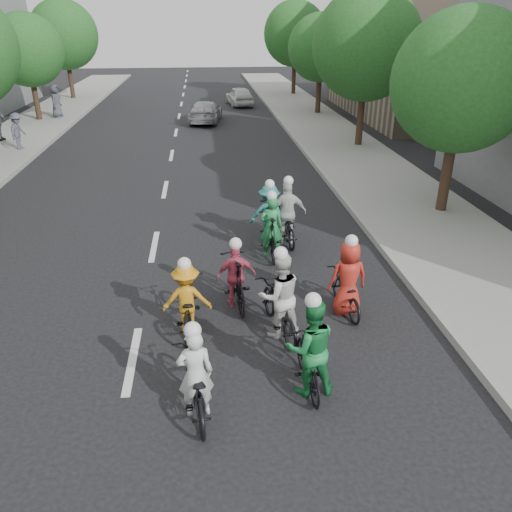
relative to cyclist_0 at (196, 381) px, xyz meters
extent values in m
plane|color=black|center=(-1.18, 1.39, -0.55)|extent=(120.00, 120.00, 0.00)
cube|color=gray|center=(6.82, 11.39, -0.47)|extent=(4.00, 80.00, 0.15)
cube|color=#999993|center=(4.87, 11.39, -0.46)|extent=(0.18, 80.00, 0.18)
cube|color=gray|center=(14.82, 25.39, 3.45)|extent=(10.00, 14.00, 8.00)
cylinder|color=black|center=(-9.38, 25.39, 0.59)|extent=(0.32, 0.32, 2.27)
sphere|color=#20571D|center=(-9.38, 25.39, 3.43)|extent=(4.00, 4.00, 4.00)
cylinder|color=black|center=(-9.38, 34.39, 0.69)|extent=(0.32, 0.32, 2.48)
sphere|color=#20571D|center=(-9.38, 34.39, 3.98)|extent=(4.80, 4.80, 4.80)
cylinder|color=black|center=(7.62, 7.99, 0.59)|extent=(0.32, 0.32, 2.27)
sphere|color=#20571D|center=(7.62, 7.99, 3.43)|extent=(4.00, 4.00, 4.00)
cylinder|color=black|center=(7.62, 16.99, 0.69)|extent=(0.32, 0.32, 2.48)
sphere|color=#20571D|center=(7.62, 16.99, 3.98)|extent=(4.80, 4.80, 4.80)
cylinder|color=black|center=(7.62, 25.99, 0.59)|extent=(0.32, 0.32, 2.27)
sphere|color=#20571D|center=(7.62, 25.99, 3.43)|extent=(4.00, 4.00, 4.00)
cylinder|color=black|center=(7.62, 34.99, 0.69)|extent=(0.32, 0.32, 2.48)
sphere|color=#20571D|center=(7.62, 34.99, 3.98)|extent=(4.80, 4.80, 4.80)
imported|color=black|center=(0.00, 0.02, -0.07)|extent=(0.80, 1.86, 0.95)
imported|color=silver|center=(0.00, -0.08, 0.21)|extent=(0.59, 0.42, 1.52)
sphere|color=white|center=(0.00, -0.08, 0.99)|extent=(0.26, 0.26, 0.26)
imported|color=black|center=(1.83, 0.36, -0.08)|extent=(0.49, 1.57, 0.94)
imported|color=#1C813E|center=(1.83, 0.26, 0.30)|extent=(0.84, 0.67, 1.70)
sphere|color=white|center=(1.83, 0.26, 1.17)|extent=(0.26, 0.26, 0.26)
imported|color=black|center=(-0.18, 2.32, -0.06)|extent=(0.67, 1.87, 0.98)
imported|color=orange|center=(-0.18, 2.22, 0.18)|extent=(0.94, 0.55, 1.45)
sphere|color=white|center=(-0.18, 2.22, 0.92)|extent=(0.26, 0.26, 0.26)
imported|color=black|center=(0.83, 3.19, 0.00)|extent=(0.72, 1.88, 1.10)
imported|color=#D74C69|center=(0.83, 3.09, 0.16)|extent=(0.87, 0.44, 1.43)
sphere|color=white|center=(0.83, 3.09, 0.90)|extent=(0.26, 0.26, 0.26)
imported|color=black|center=(3.08, 2.66, -0.12)|extent=(0.70, 1.67, 0.85)
imported|color=red|center=(3.08, 2.56, 0.26)|extent=(0.83, 0.58, 1.62)
sphere|color=white|center=(3.08, 2.56, 1.09)|extent=(0.26, 0.26, 0.26)
imported|color=black|center=(1.89, 5.54, 0.02)|extent=(0.53, 1.89, 1.13)
imported|color=#258744|center=(1.89, 5.44, 0.26)|extent=(0.59, 0.39, 1.62)
sphere|color=white|center=(1.89, 5.44, 1.09)|extent=(0.26, 0.26, 0.26)
imported|color=black|center=(1.58, 2.02, -0.06)|extent=(1.00, 1.96, 0.98)
imported|color=silver|center=(1.58, 1.92, 0.31)|extent=(0.94, 0.80, 1.72)
sphere|color=white|center=(1.58, 1.92, 1.19)|extent=(0.26, 0.26, 0.26)
imported|color=black|center=(1.96, 6.48, 0.00)|extent=(0.83, 1.88, 1.09)
imported|color=teal|center=(1.96, 6.38, 0.26)|extent=(1.14, 0.78, 1.63)
sphere|color=white|center=(1.96, 6.38, 1.10)|extent=(0.26, 0.26, 0.26)
imported|color=black|center=(2.43, 6.34, -0.08)|extent=(0.73, 1.82, 0.94)
imported|color=silver|center=(2.43, 6.24, 0.32)|extent=(1.05, 0.49, 1.75)
sphere|color=white|center=(2.43, 6.24, 1.22)|extent=(0.26, 0.26, 0.26)
imported|color=#A6A6AB|center=(0.48, 24.26, 0.05)|extent=(2.23, 4.34, 1.20)
imported|color=silver|center=(2.96, 30.40, 0.09)|extent=(2.01, 3.91, 1.27)
imported|color=#545462|center=(-8.07, 17.72, 0.41)|extent=(0.78, 1.14, 1.62)
imported|color=#454651|center=(-8.45, 26.04, 0.55)|extent=(0.71, 0.99, 1.89)
camera|label=1|loc=(0.28, -6.14, 5.03)|focal=35.00mm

